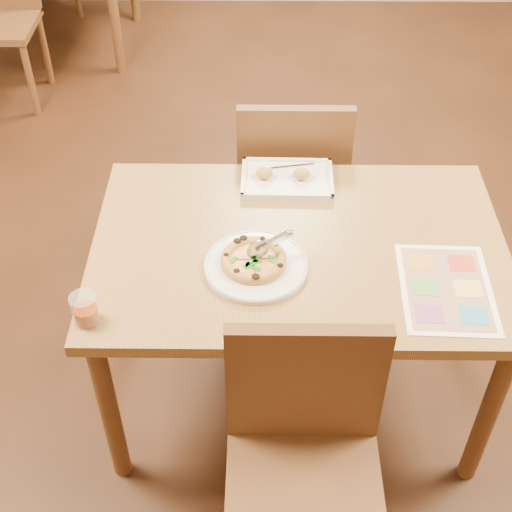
{
  "coord_description": "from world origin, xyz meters",
  "views": [
    {
      "loc": [
        -0.12,
        -1.66,
        2.21
      ],
      "look_at": [
        -0.13,
        -0.11,
        0.77
      ],
      "focal_mm": 50.0,
      "sensor_mm": 36.0,
      "label": 1
    }
  ],
  "objects_px": {
    "chair_near": "(305,438)",
    "plate": "(256,266)",
    "pizza_cutter": "(269,244)",
    "glass_tumbler": "(86,311)",
    "menu": "(446,288)",
    "dining_table": "(298,264)",
    "pizza": "(254,260)",
    "appetizer_tray": "(286,180)",
    "chair_far": "(292,170)"
  },
  "relations": [
    {
      "from": "plate",
      "to": "pizza_cutter",
      "type": "relative_size",
      "value": 2.35
    },
    {
      "from": "chair_far",
      "to": "menu",
      "type": "bearing_deg",
      "value": 118.12
    },
    {
      "from": "chair_far",
      "to": "plate",
      "type": "bearing_deg",
      "value": 79.28
    },
    {
      "from": "chair_near",
      "to": "dining_table",
      "type": "bearing_deg",
      "value": 90.0
    },
    {
      "from": "pizza",
      "to": "pizza_cutter",
      "type": "relative_size",
      "value": 1.5
    },
    {
      "from": "dining_table",
      "to": "menu",
      "type": "xyz_separation_m",
      "value": [
        0.42,
        -0.19,
        0.09
      ]
    },
    {
      "from": "appetizer_tray",
      "to": "dining_table",
      "type": "bearing_deg",
      "value": -83.89
    },
    {
      "from": "chair_near",
      "to": "menu",
      "type": "relative_size",
      "value": 1.26
    },
    {
      "from": "chair_near",
      "to": "menu",
      "type": "xyz_separation_m",
      "value": [
        0.42,
        0.41,
        0.16
      ]
    },
    {
      "from": "chair_near",
      "to": "pizza_cutter",
      "type": "height_order",
      "value": "chair_near"
    },
    {
      "from": "plate",
      "to": "glass_tumbler",
      "type": "xyz_separation_m",
      "value": [
        -0.47,
        -0.22,
        0.03
      ]
    },
    {
      "from": "chair_far",
      "to": "appetizer_tray",
      "type": "relative_size",
      "value": 1.48
    },
    {
      "from": "glass_tumbler",
      "to": "menu",
      "type": "relative_size",
      "value": 0.26
    },
    {
      "from": "plate",
      "to": "glass_tumbler",
      "type": "distance_m",
      "value": 0.52
    },
    {
      "from": "chair_far",
      "to": "pizza",
      "type": "xyz_separation_m",
      "value": [
        -0.14,
        -0.7,
        0.18
      ]
    },
    {
      "from": "plate",
      "to": "pizza_cutter",
      "type": "distance_m",
      "value": 0.08
    },
    {
      "from": "pizza",
      "to": "chair_near",
      "type": "bearing_deg",
      "value": -74.12
    },
    {
      "from": "chair_far",
      "to": "pizza_cutter",
      "type": "xyz_separation_m",
      "value": [
        -0.1,
        -0.69,
        0.23
      ]
    },
    {
      "from": "plate",
      "to": "dining_table",
      "type": "bearing_deg",
      "value": 39.06
    },
    {
      "from": "chair_near",
      "to": "pizza",
      "type": "xyz_separation_m",
      "value": [
        -0.14,
        0.5,
        0.18
      ]
    },
    {
      "from": "glass_tumbler",
      "to": "menu",
      "type": "distance_m",
      "value": 1.04
    },
    {
      "from": "chair_near",
      "to": "menu",
      "type": "bearing_deg",
      "value": 44.09
    },
    {
      "from": "pizza_cutter",
      "to": "glass_tumbler",
      "type": "distance_m",
      "value": 0.56
    },
    {
      "from": "chair_near",
      "to": "chair_far",
      "type": "height_order",
      "value": "same"
    },
    {
      "from": "dining_table",
      "to": "plate",
      "type": "height_order",
      "value": "plate"
    },
    {
      "from": "pizza_cutter",
      "to": "appetizer_tray",
      "type": "height_order",
      "value": "pizza_cutter"
    },
    {
      "from": "dining_table",
      "to": "chair_far",
      "type": "relative_size",
      "value": 2.77
    },
    {
      "from": "menu",
      "to": "pizza_cutter",
      "type": "bearing_deg",
      "value": 168.71
    },
    {
      "from": "pizza",
      "to": "dining_table",
      "type": "bearing_deg",
      "value": 35.95
    },
    {
      "from": "chair_far",
      "to": "glass_tumbler",
      "type": "relative_size",
      "value": 4.92
    },
    {
      "from": "appetizer_tray",
      "to": "menu",
      "type": "bearing_deg",
      "value": -48.02
    },
    {
      "from": "pizza_cutter",
      "to": "pizza",
      "type": "bearing_deg",
      "value": 178.56
    },
    {
      "from": "glass_tumbler",
      "to": "chair_near",
      "type": "bearing_deg",
      "value": -24.43
    },
    {
      "from": "plate",
      "to": "appetizer_tray",
      "type": "height_order",
      "value": "appetizer_tray"
    },
    {
      "from": "glass_tumbler",
      "to": "plate",
      "type": "bearing_deg",
      "value": 24.98
    },
    {
      "from": "menu",
      "to": "appetizer_tray",
      "type": "bearing_deg",
      "value": 131.98
    },
    {
      "from": "pizza_cutter",
      "to": "menu",
      "type": "height_order",
      "value": "pizza_cutter"
    },
    {
      "from": "chair_far",
      "to": "appetizer_tray",
      "type": "bearing_deg",
      "value": 83.18
    },
    {
      "from": "chair_far",
      "to": "glass_tumbler",
      "type": "distance_m",
      "value": 1.13
    },
    {
      "from": "plate",
      "to": "chair_far",
      "type": "bearing_deg",
      "value": 79.28
    },
    {
      "from": "glass_tumbler",
      "to": "chair_far",
      "type": "bearing_deg",
      "value": 57.01
    },
    {
      "from": "chair_near",
      "to": "plate",
      "type": "bearing_deg",
      "value": 105.28
    },
    {
      "from": "pizza",
      "to": "menu",
      "type": "relative_size",
      "value": 0.54
    },
    {
      "from": "pizza_cutter",
      "to": "appetizer_tray",
      "type": "bearing_deg",
      "value": 61.04
    },
    {
      "from": "chair_near",
      "to": "plate",
      "type": "distance_m",
      "value": 0.54
    },
    {
      "from": "dining_table",
      "to": "pizza_cutter",
      "type": "height_order",
      "value": "pizza_cutter"
    },
    {
      "from": "chair_near",
      "to": "plate",
      "type": "height_order",
      "value": "chair_near"
    },
    {
      "from": "dining_table",
      "to": "chair_near",
      "type": "xyz_separation_m",
      "value": [
        0.0,
        -0.6,
        -0.07
      ]
    },
    {
      "from": "pizza_cutter",
      "to": "glass_tumbler",
      "type": "relative_size",
      "value": 1.4
    },
    {
      "from": "chair_near",
      "to": "plate",
      "type": "xyz_separation_m",
      "value": [
        -0.13,
        0.49,
        0.16
      ]
    }
  ]
}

